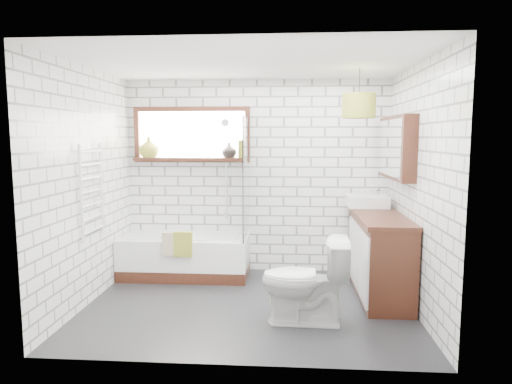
# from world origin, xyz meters

# --- Properties ---
(floor) EXTENTS (3.40, 2.60, 0.01)m
(floor) POSITION_xyz_m (0.00, 0.00, -0.01)
(floor) COLOR black
(floor) RESTS_ON ground
(ceiling) EXTENTS (3.40, 2.60, 0.01)m
(ceiling) POSITION_xyz_m (0.00, 0.00, 2.50)
(ceiling) COLOR white
(ceiling) RESTS_ON ground
(wall_back) EXTENTS (3.40, 0.01, 2.50)m
(wall_back) POSITION_xyz_m (0.00, 1.30, 1.25)
(wall_back) COLOR white
(wall_back) RESTS_ON ground
(wall_front) EXTENTS (3.40, 0.01, 2.50)m
(wall_front) POSITION_xyz_m (0.00, -1.30, 1.25)
(wall_front) COLOR white
(wall_front) RESTS_ON ground
(wall_left) EXTENTS (0.01, 2.60, 2.50)m
(wall_left) POSITION_xyz_m (-1.70, 0.00, 1.25)
(wall_left) COLOR white
(wall_left) RESTS_ON ground
(wall_right) EXTENTS (0.01, 2.60, 2.50)m
(wall_right) POSITION_xyz_m (1.70, 0.00, 1.25)
(wall_right) COLOR white
(wall_right) RESTS_ON ground
(window) EXTENTS (1.52, 0.16, 0.68)m
(window) POSITION_xyz_m (-0.85, 1.26, 1.80)
(window) COLOR black
(window) RESTS_ON wall_back
(towel_radiator) EXTENTS (0.06, 0.52, 1.00)m
(towel_radiator) POSITION_xyz_m (-1.66, 0.00, 1.20)
(towel_radiator) COLOR white
(towel_radiator) RESTS_ON wall_left
(mirror_cabinet) EXTENTS (0.16, 1.20, 0.70)m
(mirror_cabinet) POSITION_xyz_m (1.62, 0.60, 1.65)
(mirror_cabinet) COLOR black
(mirror_cabinet) RESTS_ON wall_right
(shower_riser) EXTENTS (0.02, 0.02, 1.30)m
(shower_riser) POSITION_xyz_m (-0.40, 1.26, 1.35)
(shower_riser) COLOR silver
(shower_riser) RESTS_ON wall_back
(bathtub) EXTENTS (1.60, 0.71, 0.52)m
(bathtub) POSITION_xyz_m (-0.89, 0.95, 0.26)
(bathtub) COLOR white
(bathtub) RESTS_ON floor
(shower_screen) EXTENTS (0.02, 0.72, 1.50)m
(shower_screen) POSITION_xyz_m (-0.11, 0.95, 1.27)
(shower_screen) COLOR white
(shower_screen) RESTS_ON bathtub
(towel_green) EXTENTS (0.22, 0.06, 0.30)m
(towel_green) POSITION_xyz_m (-0.83, 0.59, 0.50)
(towel_green) COLOR olive
(towel_green) RESTS_ON bathtub
(towel_beige) EXTENTS (0.22, 0.05, 0.28)m
(towel_beige) POSITION_xyz_m (-0.97, 0.59, 0.50)
(towel_beige) COLOR #C3B487
(towel_beige) RESTS_ON bathtub
(vanity) EXTENTS (0.52, 1.60, 0.92)m
(vanity) POSITION_xyz_m (1.44, 0.49, 0.46)
(vanity) COLOR black
(vanity) RESTS_ON floor
(basin) EXTENTS (0.48, 0.42, 0.14)m
(basin) POSITION_xyz_m (1.38, 0.99, 0.99)
(basin) COLOR white
(basin) RESTS_ON vanity
(tap) EXTENTS (0.03, 0.03, 0.15)m
(tap) POSITION_xyz_m (1.54, 0.99, 1.04)
(tap) COLOR silver
(tap) RESTS_ON vanity
(toilet) EXTENTS (0.49, 0.83, 0.83)m
(toilet) POSITION_xyz_m (0.58, -0.43, 0.42)
(toilet) COLOR white
(toilet) RESTS_ON floor
(vase_olive) EXTENTS (0.30, 0.30, 0.27)m
(vase_olive) POSITION_xyz_m (-1.41, 1.23, 1.62)
(vase_olive) COLOR olive
(vase_olive) RESTS_ON window
(vase_dark) EXTENTS (0.24, 0.24, 0.20)m
(vase_dark) POSITION_xyz_m (-0.36, 1.23, 1.58)
(vase_dark) COLOR black
(vase_dark) RESTS_ON window
(bottle) EXTENTS (0.09, 0.09, 0.23)m
(bottle) POSITION_xyz_m (-0.20, 1.23, 1.59)
(bottle) COLOR olive
(bottle) RESTS_ON window
(pendant) EXTENTS (0.35, 0.35, 0.26)m
(pendant) POSITION_xyz_m (1.16, 0.36, 2.10)
(pendant) COLOR olive
(pendant) RESTS_ON ceiling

